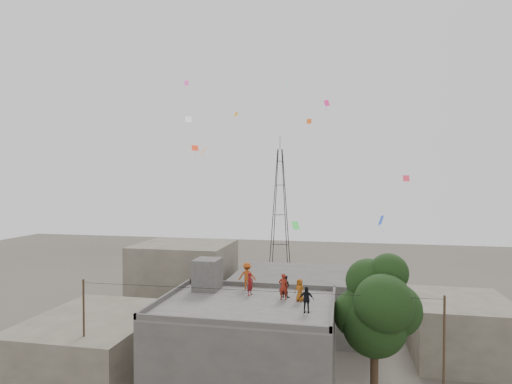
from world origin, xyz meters
TOP-DOWN VIEW (x-y plane):
  - main_building at (0.00, 0.00)m, footprint 10.00×8.00m
  - parapet at (0.00, 0.00)m, footprint 10.00×8.00m
  - stair_head_box at (-3.20, 2.60)m, footprint 1.60×1.80m
  - neighbor_west at (-11.00, 2.00)m, footprint 8.00×10.00m
  - neighbor_north at (2.00, 14.00)m, footprint 12.00×9.00m
  - neighbor_northwest at (-10.00, 16.00)m, footprint 9.00×8.00m
  - neighbor_east at (14.00, 10.00)m, footprint 7.00×8.00m
  - tree at (7.37, 0.60)m, footprint 4.90×4.60m
  - utility_line at (0.50, -1.25)m, footprint 20.12×0.62m
  - transmission_tower at (-4.00, 40.00)m, footprint 2.97×2.97m
  - person_red_adult at (1.98, 1.23)m, footprint 0.58×0.40m
  - person_orange_child at (2.96, 1.15)m, footprint 0.76×0.68m
  - person_dark_child at (2.00, 1.79)m, footprint 0.77×0.67m
  - person_dark_adult at (3.53, -0.99)m, footprint 0.86×0.46m
  - person_orange_adult at (-0.70, 3.24)m, footprint 1.20×0.80m
  - person_red_child at (-0.18, 1.80)m, footprint 0.50×0.60m
  - kites at (0.61, 7.65)m, footprint 16.96×16.88m

SIDE VIEW (x-z plane):
  - neighbor_west at x=-11.00m, z-range 0.00..4.00m
  - neighbor_east at x=14.00m, z-range 0.00..4.40m
  - neighbor_north at x=2.00m, z-range 0.00..5.00m
  - main_building at x=0.00m, z-range 0.00..6.10m
  - neighbor_northwest at x=-10.00m, z-range 0.00..7.00m
  - utility_line at x=0.50m, z-range 0.13..7.53m
  - tree at x=7.37m, z-range 1.55..10.65m
  - parapet at x=0.00m, z-range 6.10..6.40m
  - person_orange_child at x=2.96m, z-range 6.10..7.41m
  - person_dark_child at x=2.00m, z-range 6.10..7.43m
  - person_dark_adult at x=3.53m, z-range 6.10..7.49m
  - person_red_child at x=-0.18m, z-range 6.10..7.50m
  - person_red_adult at x=1.98m, z-range 6.10..7.66m
  - person_orange_adult at x=-0.70m, z-range 6.10..7.84m
  - stair_head_box at x=-3.20m, z-range 6.10..8.10m
  - transmission_tower at x=-4.00m, z-range -0.93..19.07m
  - kites at x=0.61m, z-range 9.48..22.06m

